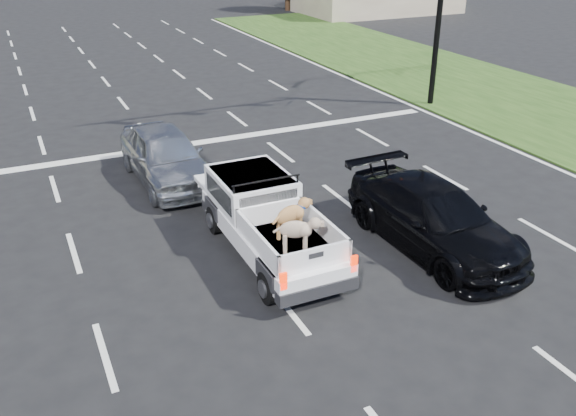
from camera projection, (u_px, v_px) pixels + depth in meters
name	position (u px, v px, depth m)	size (l,w,h in m)	color
ground	(362.00, 286.00, 12.65)	(160.00, 160.00, 0.00)	black
road_markings	(247.00, 176.00, 18.00)	(17.75, 60.00, 0.01)	silver
pickup_truck	(267.00, 219.00, 13.62)	(1.80, 4.75, 1.78)	black
silver_sedan	(166.00, 156.00, 17.35)	(1.86, 4.62, 1.57)	#B5B8BC
black_coupe	(434.00, 218.00, 13.88)	(2.06, 5.06, 1.47)	black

